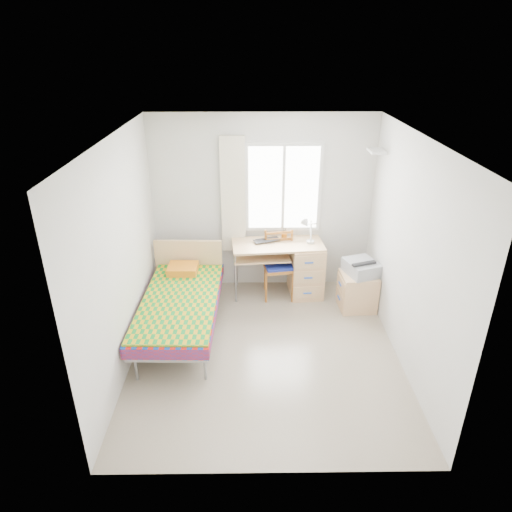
{
  "coord_description": "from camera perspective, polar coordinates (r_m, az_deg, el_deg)",
  "views": [
    {
      "loc": [
        -0.17,
        -4.57,
        3.48
      ],
      "look_at": [
        -0.11,
        0.55,
        1.04
      ],
      "focal_mm": 32.0,
      "sensor_mm": 36.0,
      "label": 1
    }
  ],
  "objects": [
    {
      "name": "curtain",
      "position": [
        6.58,
        -2.87,
        7.5
      ],
      "size": [
        0.35,
        0.05,
        1.7
      ],
      "primitive_type": "cube",
      "color": "white",
      "rests_on": "wall_back"
    },
    {
      "name": "printer",
      "position": [
        6.46,
        13.05,
        -1.38
      ],
      "size": [
        0.52,
        0.56,
        0.2
      ],
      "rotation": [
        0.0,
        0.0,
        0.33
      ],
      "color": "#A3A7AB",
      "rests_on": "cabinet"
    },
    {
      "name": "pen_cup",
      "position": [
        6.72,
        3.55,
        2.56
      ],
      "size": [
        0.1,
        0.1,
        0.1
      ],
      "primitive_type": "cylinder",
      "rotation": [
        0.0,
        0.0,
        0.35
      ],
      "color": "orange",
      "rests_on": "desk"
    },
    {
      "name": "wall_back",
      "position": [
        6.69,
        0.79,
        6.48
      ],
      "size": [
        3.2,
        0.0,
        3.2
      ],
      "primitive_type": "plane",
      "rotation": [
        1.57,
        0.0,
        0.0
      ],
      "color": "silver",
      "rests_on": "ground"
    },
    {
      "name": "ceiling",
      "position": [
        4.66,
        1.46,
        14.6
      ],
      "size": [
        3.5,
        3.5,
        0.0
      ],
      "primitive_type": "plane",
      "rotation": [
        3.14,
        0.0,
        0.0
      ],
      "color": "white",
      "rests_on": "wall_back"
    },
    {
      "name": "laptop",
      "position": [
        6.58,
        1.53,
        1.76
      ],
      "size": [
        0.45,
        0.36,
        0.03
      ],
      "primitive_type": "imported",
      "rotation": [
        0.0,
        0.0,
        0.35
      ],
      "color": "black",
      "rests_on": "desk"
    },
    {
      "name": "task_lamp",
      "position": [
        6.41,
        6.49,
        3.44
      ],
      "size": [
        0.23,
        0.33,
        0.43
      ],
      "rotation": [
        0.0,
        0.0,
        0.16
      ],
      "color": "white",
      "rests_on": "desk"
    },
    {
      "name": "cabinet",
      "position": [
        6.6,
        12.54,
        -4.33
      ],
      "size": [
        0.52,
        0.46,
        0.53
      ],
      "rotation": [
        0.0,
        0.0,
        0.06
      ],
      "color": "tan",
      "rests_on": "floor"
    },
    {
      "name": "book",
      "position": [
        6.63,
        1.18,
        -0.36
      ],
      "size": [
        0.28,
        0.32,
        0.02
      ],
      "primitive_type": "imported",
      "rotation": [
        0.0,
        0.0,
        0.43
      ],
      "color": "gray",
      "rests_on": "desk"
    },
    {
      "name": "window",
      "position": [
        6.6,
        3.44,
        8.47
      ],
      "size": [
        1.1,
        0.04,
        1.3
      ],
      "color": "white",
      "rests_on": "wall_back"
    },
    {
      "name": "floating_shelf",
      "position": [
        6.34,
        14.86,
        12.57
      ],
      "size": [
        0.2,
        0.32,
        0.03
      ],
      "primitive_type": "cube",
      "color": "white",
      "rests_on": "wall_right"
    },
    {
      "name": "bed",
      "position": [
        5.97,
        -9.38,
        -5.61
      ],
      "size": [
        1.0,
        2.07,
        0.89
      ],
      "rotation": [
        0.0,
        0.0,
        -0.03
      ],
      "color": "#999CA2",
      "rests_on": "floor"
    },
    {
      "name": "wall_left",
      "position": [
        5.26,
        -16.4,
        -0.09
      ],
      "size": [
        0.0,
        3.5,
        3.5
      ],
      "primitive_type": "plane",
      "rotation": [
        1.57,
        0.0,
        1.57
      ],
      "color": "silver",
      "rests_on": "ground"
    },
    {
      "name": "desk",
      "position": [
        6.76,
        5.65,
        -1.32
      ],
      "size": [
        1.35,
        0.71,
        0.82
      ],
      "rotation": [
        0.0,
        0.0,
        0.08
      ],
      "color": "tan",
      "rests_on": "floor"
    },
    {
      "name": "floor",
      "position": [
        5.75,
        1.17,
        -11.77
      ],
      "size": [
        3.5,
        3.5,
        0.0
      ],
      "primitive_type": "plane",
      "color": "#BCAD93",
      "rests_on": "ground"
    },
    {
      "name": "chair",
      "position": [
        6.66,
        2.94,
        -0.6
      ],
      "size": [
        0.49,
        0.49,
        0.99
      ],
      "rotation": [
        0.0,
        0.0,
        0.16
      ],
      "color": "#A05A1F",
      "rests_on": "floor"
    },
    {
      "name": "wall_right",
      "position": [
        5.36,
        18.64,
        0.1
      ],
      "size": [
        0.0,
        3.5,
        3.5
      ],
      "primitive_type": "plane",
      "rotation": [
        1.57,
        0.0,
        -1.57
      ],
      "color": "silver",
      "rests_on": "ground"
    }
  ]
}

